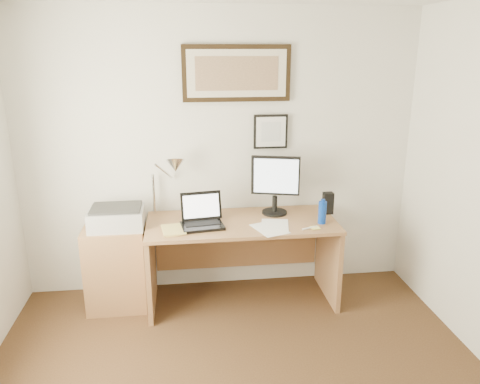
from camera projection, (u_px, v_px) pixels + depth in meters
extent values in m
cube|color=silver|center=(220.00, 155.00, 4.14)|extent=(3.50, 0.02, 2.50)
cube|color=#8D603B|center=(117.00, 267.00, 3.99)|extent=(0.50, 0.40, 0.73)
cylinder|color=#0C36A5|center=(322.00, 212.00, 3.89)|extent=(0.07, 0.07, 0.19)
cylinder|color=#0C36A5|center=(323.00, 200.00, 3.86)|extent=(0.03, 0.03, 0.02)
cube|color=black|center=(328.00, 203.00, 4.12)|extent=(0.09, 0.08, 0.19)
cube|color=white|center=(270.00, 229.00, 3.79)|extent=(0.31, 0.37, 0.00)
cube|color=white|center=(275.00, 226.00, 3.85)|extent=(0.28, 0.36, 0.00)
cube|color=#FFFA78|center=(315.00, 228.00, 3.80)|extent=(0.08, 0.08, 0.01)
cylinder|color=white|center=(310.00, 228.00, 3.79)|extent=(0.14, 0.06, 0.02)
imported|color=#D4BE64|center=(162.00, 231.00, 3.72)|extent=(0.21, 0.26, 0.02)
cube|color=#8D603B|center=(242.00, 223.00, 3.96)|extent=(1.60, 0.70, 0.03)
cube|color=#8D603B|center=(151.00, 268.00, 3.98)|extent=(0.04, 0.65, 0.72)
cube|color=#8D603B|center=(328.00, 258.00, 4.16)|extent=(0.04, 0.65, 0.72)
cube|color=#8D603B|center=(237.00, 239.00, 4.36)|extent=(1.50, 0.03, 0.55)
cube|color=black|center=(202.00, 226.00, 3.82)|extent=(0.37, 0.28, 0.02)
cube|color=black|center=(202.00, 223.00, 3.85)|extent=(0.29, 0.17, 0.00)
cube|color=black|center=(201.00, 206.00, 3.91)|extent=(0.35, 0.12, 0.23)
cube|color=white|center=(201.00, 206.00, 3.91)|extent=(0.30, 0.09, 0.18)
cylinder|color=black|center=(274.00, 212.00, 4.14)|extent=(0.22, 0.22, 0.02)
cylinder|color=black|center=(275.00, 204.00, 4.12)|extent=(0.04, 0.04, 0.14)
cube|color=black|center=(276.00, 176.00, 4.03)|extent=(0.41, 0.14, 0.34)
cube|color=silver|center=(276.00, 176.00, 4.02)|extent=(0.37, 0.10, 0.30)
cube|color=#AAAAAD|center=(117.00, 218.00, 3.86)|extent=(0.44, 0.34, 0.16)
cube|color=#2F2F2F|center=(116.00, 208.00, 3.83)|extent=(0.40, 0.30, 0.02)
cylinder|color=silver|center=(154.00, 194.00, 4.09)|extent=(0.02, 0.02, 0.36)
cylinder|color=silver|center=(164.00, 171.00, 3.98)|extent=(0.15, 0.23, 0.19)
cone|color=silver|center=(175.00, 166.00, 3.92)|extent=(0.16, 0.18, 0.15)
cube|color=black|center=(237.00, 73.00, 3.93)|extent=(0.92, 0.03, 0.47)
cube|color=beige|center=(237.00, 73.00, 3.91)|extent=(0.84, 0.01, 0.39)
cube|color=brown|center=(237.00, 73.00, 3.91)|extent=(0.70, 0.00, 0.28)
cube|color=black|center=(271.00, 132.00, 4.11)|extent=(0.30, 0.02, 0.30)
cube|color=white|center=(271.00, 132.00, 4.10)|extent=(0.26, 0.00, 0.26)
cube|color=#B9BEC3|center=(271.00, 132.00, 4.09)|extent=(0.17, 0.00, 0.17)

